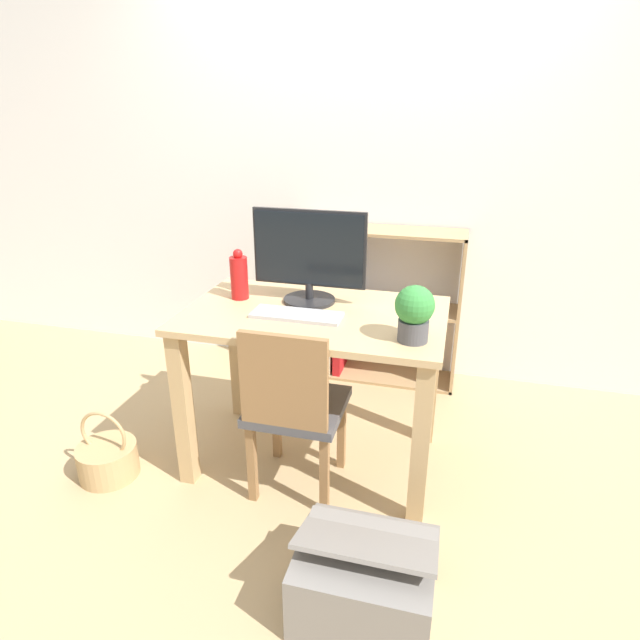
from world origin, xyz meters
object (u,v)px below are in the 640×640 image
(chair, at_px, (294,405))
(potted_plant, at_px, (414,312))
(vase, at_px, (239,276))
(bookshelf, at_px, (346,309))
(monitor, at_px, (309,254))
(storage_box, at_px, (364,580))
(basket, at_px, (108,459))
(keyboard, at_px, (297,315))

(chair, bearing_deg, potted_plant, 11.45)
(vase, relative_size, bookshelf, 0.24)
(monitor, distance_m, vase, 0.35)
(potted_plant, distance_m, storage_box, 0.97)
(bookshelf, distance_m, storage_box, 1.80)
(monitor, xyz_separation_m, storage_box, (0.45, -0.91, -0.87))
(bookshelf, relative_size, storage_box, 2.09)
(monitor, distance_m, chair, 0.68)
(potted_plant, height_order, bookshelf, potted_plant)
(basket, bearing_deg, bookshelf, 56.88)
(keyboard, distance_m, bookshelf, 1.06)
(vase, distance_m, bookshelf, 1.02)
(chair, bearing_deg, keyboard, 105.15)
(bookshelf, relative_size, basket, 2.85)
(monitor, relative_size, storage_box, 1.12)
(chair, height_order, basket, chair)
(bookshelf, bearing_deg, potted_plant, -65.98)
(monitor, relative_size, chair, 0.63)
(bookshelf, xyz_separation_m, storage_box, (0.44, -1.72, -0.30))
(bookshelf, xyz_separation_m, basket, (-0.85, -1.31, -0.35))
(storage_box, bearing_deg, keyboard, 122.14)
(keyboard, bearing_deg, potted_plant, -13.46)
(potted_plant, relative_size, storage_box, 0.48)
(keyboard, bearing_deg, chair, -78.85)
(potted_plant, bearing_deg, bookshelf, 114.02)
(vase, height_order, bookshelf, vase)
(monitor, relative_size, bookshelf, 0.53)
(chair, distance_m, storage_box, 0.74)
(monitor, height_order, vase, monitor)
(monitor, xyz_separation_m, potted_plant, (0.51, -0.32, -0.11))
(monitor, bearing_deg, chair, -84.62)
(vase, bearing_deg, bookshelf, 68.47)
(vase, relative_size, chair, 0.29)
(vase, xyz_separation_m, potted_plant, (0.84, -0.28, 0.01))
(basket, distance_m, storage_box, 1.36)
(chair, xyz_separation_m, basket, (-0.88, -0.12, -0.36))
(vase, distance_m, chair, 0.66)
(potted_plant, bearing_deg, vase, 161.55)
(storage_box, bearing_deg, bookshelf, 104.44)
(potted_plant, xyz_separation_m, storage_box, (-0.06, -0.59, -0.76))
(chair, bearing_deg, basket, -168.37)
(keyboard, height_order, bookshelf, bookshelf)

